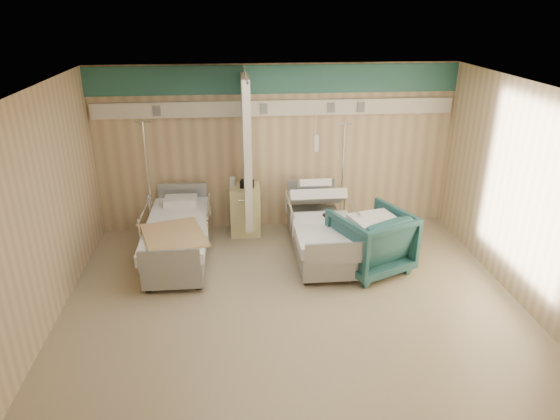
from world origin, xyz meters
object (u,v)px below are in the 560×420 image
(bed_right, at_px, (321,236))
(bedside_cabinet, at_px, (245,210))
(visitor_armchair, at_px, (371,240))
(iv_stand_right, at_px, (340,208))
(bed_left, at_px, (178,242))
(iv_stand_left, at_px, (153,217))

(bed_right, distance_m, bedside_cabinet, 1.46)
(visitor_armchair, relative_size, iv_stand_right, 0.54)
(bed_right, bearing_deg, bedside_cabinet, 141.95)
(visitor_armchair, height_order, iv_stand_right, iv_stand_right)
(bed_left, distance_m, iv_stand_right, 2.85)
(bedside_cabinet, distance_m, visitor_armchair, 2.29)
(bed_right, relative_size, iv_stand_left, 1.07)
(bedside_cabinet, bearing_deg, bed_left, -139.40)
(bed_left, relative_size, bedside_cabinet, 2.54)
(bed_right, distance_m, iv_stand_right, 1.04)
(bed_right, relative_size, visitor_armchair, 2.12)
(visitor_armchair, xyz_separation_m, iv_stand_left, (-3.33, 1.27, -0.05))
(bedside_cabinet, relative_size, iv_stand_left, 0.42)
(bedside_cabinet, xyz_separation_m, iv_stand_right, (1.65, 0.01, -0.04))
(bed_left, xyz_separation_m, visitor_armchair, (2.85, -0.52, 0.15))
(bed_left, height_order, bedside_cabinet, bedside_cabinet)
(bedside_cabinet, bearing_deg, visitor_armchair, -38.31)
(iv_stand_left, bearing_deg, visitor_armchair, -20.92)
(bed_right, height_order, bed_left, same)
(iv_stand_right, bearing_deg, visitor_armchair, -84.03)
(bed_left, bearing_deg, iv_stand_left, 122.58)
(iv_stand_left, bearing_deg, bed_left, -57.42)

